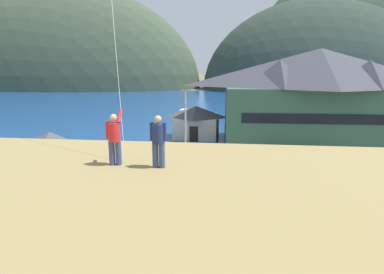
{
  "coord_description": "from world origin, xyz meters",
  "views": [
    {
      "loc": [
        2.37,
        -18.46,
        9.73
      ],
      "look_at": [
        -0.59,
        9.0,
        3.51
      ],
      "focal_mm": 30.51,
      "sensor_mm": 36.0,
      "label": 1
    }
  ],
  "objects_px": {
    "wharf_dock": "(206,121)",
    "parked_car_mid_row_near": "(94,204)",
    "parked_car_mid_row_center": "(263,206)",
    "moored_boat_wharfside": "(186,117)",
    "parking_light_pole": "(185,126)",
    "harbor_lodge": "(318,94)",
    "person_companion": "(158,140)",
    "storage_shed_waterside": "(196,122)",
    "parked_car_mid_row_far": "(133,175)",
    "parked_car_lone_by_shed": "(358,219)",
    "parked_car_front_row_silver": "(310,182)",
    "person_kite_flyer": "(114,137)",
    "storage_shed_near_lot": "(52,163)"
  },
  "relations": [
    {
      "from": "storage_shed_waterside",
      "to": "parking_light_pole",
      "type": "xyz_separation_m",
      "value": [
        0.28,
        -13.31,
        1.95
      ]
    },
    {
      "from": "parked_car_lone_by_shed",
      "to": "parked_car_mid_row_center",
      "type": "bearing_deg",
      "value": 167.2
    },
    {
      "from": "parked_car_mid_row_near",
      "to": "parked_car_mid_row_center",
      "type": "xyz_separation_m",
      "value": [
        10.61,
        0.88,
        0.0
      ]
    },
    {
      "from": "parked_car_mid_row_center",
      "to": "parking_light_pole",
      "type": "bearing_deg",
      "value": 122.06
    },
    {
      "from": "harbor_lodge",
      "to": "parked_car_mid_row_near",
      "type": "xyz_separation_m",
      "value": [
        -19.19,
        -22.68,
        -5.08
      ]
    },
    {
      "from": "moored_boat_wharfside",
      "to": "parked_car_mid_row_center",
      "type": "xyz_separation_m",
      "value": [
        9.34,
        -35.58,
        0.34
      ]
    },
    {
      "from": "parked_car_mid_row_near",
      "to": "parked_car_mid_row_center",
      "type": "bearing_deg",
      "value": 4.75
    },
    {
      "from": "parked_car_mid_row_near",
      "to": "wharf_dock",
      "type": "bearing_deg",
      "value": 82.43
    },
    {
      "from": "moored_boat_wharfside",
      "to": "parked_car_mid_row_center",
      "type": "height_order",
      "value": "moored_boat_wharfside"
    },
    {
      "from": "parking_light_pole",
      "to": "parked_car_lone_by_shed",
      "type": "bearing_deg",
      "value": -43.85
    },
    {
      "from": "harbor_lodge",
      "to": "storage_shed_near_lot",
      "type": "bearing_deg",
      "value": -141.28
    },
    {
      "from": "wharf_dock",
      "to": "person_kite_flyer",
      "type": "relative_size",
      "value": 7.48
    },
    {
      "from": "storage_shed_near_lot",
      "to": "moored_boat_wharfside",
      "type": "distance_m",
      "value": 33.44
    },
    {
      "from": "wharf_dock",
      "to": "person_companion",
      "type": "bearing_deg",
      "value": -88.31
    },
    {
      "from": "harbor_lodge",
      "to": "parked_car_mid_row_far",
      "type": "distance_m",
      "value": 25.49
    },
    {
      "from": "storage_shed_waterside",
      "to": "harbor_lodge",
      "type": "bearing_deg",
      "value": -4.72
    },
    {
      "from": "parked_car_front_row_silver",
      "to": "person_companion",
      "type": "xyz_separation_m",
      "value": [
        -8.59,
        -13.85,
        6.25
      ]
    },
    {
      "from": "storage_shed_waterside",
      "to": "person_companion",
      "type": "distance_m",
      "value": 32.63
    },
    {
      "from": "storage_shed_waterside",
      "to": "person_companion",
      "type": "bearing_deg",
      "value": -86.8
    },
    {
      "from": "storage_shed_waterside",
      "to": "wharf_dock",
      "type": "height_order",
      "value": "storage_shed_waterside"
    },
    {
      "from": "moored_boat_wharfside",
      "to": "person_kite_flyer",
      "type": "distance_m",
      "value": 45.21
    },
    {
      "from": "parked_car_mid_row_center",
      "to": "parking_light_pole",
      "type": "relative_size",
      "value": 0.61
    },
    {
      "from": "wharf_dock",
      "to": "parking_light_pole",
      "type": "distance_m",
      "value": 25.43
    },
    {
      "from": "parking_light_pole",
      "to": "wharf_dock",
      "type": "bearing_deg",
      "value": 89.48
    },
    {
      "from": "parked_car_mid_row_center",
      "to": "parked_car_mid_row_far",
      "type": "xyz_separation_m",
      "value": [
        -9.66,
        4.73,
        0.0
      ]
    },
    {
      "from": "parked_car_mid_row_center",
      "to": "parked_car_front_row_silver",
      "type": "distance_m",
      "value": 6.19
    },
    {
      "from": "parked_car_mid_row_far",
      "to": "parked_car_lone_by_shed",
      "type": "height_order",
      "value": "same"
    },
    {
      "from": "storage_shed_waterside",
      "to": "person_companion",
      "type": "height_order",
      "value": "person_companion"
    },
    {
      "from": "harbor_lodge",
      "to": "parked_car_lone_by_shed",
      "type": "bearing_deg",
      "value": -98.17
    },
    {
      "from": "person_companion",
      "to": "person_kite_flyer",
      "type": "bearing_deg",
      "value": 175.11
    },
    {
      "from": "person_kite_flyer",
      "to": "harbor_lodge",
      "type": "bearing_deg",
      "value": 64.55
    },
    {
      "from": "parked_car_mid_row_center",
      "to": "parked_car_mid_row_near",
      "type": "bearing_deg",
      "value": -175.25
    },
    {
      "from": "harbor_lodge",
      "to": "person_companion",
      "type": "height_order",
      "value": "harbor_lodge"
    },
    {
      "from": "wharf_dock",
      "to": "person_kite_flyer",
      "type": "height_order",
      "value": "person_kite_flyer"
    },
    {
      "from": "harbor_lodge",
      "to": "parked_car_mid_row_far",
      "type": "bearing_deg",
      "value": -136.9
    },
    {
      "from": "storage_shed_waterside",
      "to": "moored_boat_wharfside",
      "type": "relative_size",
      "value": 0.88
    },
    {
      "from": "harbor_lodge",
      "to": "parked_car_lone_by_shed",
      "type": "relative_size",
      "value": 5.52
    },
    {
      "from": "moored_boat_wharfside",
      "to": "parked_car_front_row_silver",
      "type": "relative_size",
      "value": 1.71
    },
    {
      "from": "harbor_lodge",
      "to": "parking_light_pole",
      "type": "xyz_separation_m",
      "value": [
        -14.67,
        -12.08,
        -1.95
      ]
    },
    {
      "from": "parked_car_mid_row_near",
      "to": "parked_car_mid_row_center",
      "type": "height_order",
      "value": "same"
    },
    {
      "from": "wharf_dock",
      "to": "parked_car_mid_row_near",
      "type": "relative_size",
      "value": 3.23
    },
    {
      "from": "harbor_lodge",
      "to": "moored_boat_wharfside",
      "type": "height_order",
      "value": "harbor_lodge"
    },
    {
      "from": "harbor_lodge",
      "to": "person_kite_flyer",
      "type": "distance_m",
      "value": 34.15
    },
    {
      "from": "parked_car_mid_row_far",
      "to": "parking_light_pole",
      "type": "height_order",
      "value": "parking_light_pole"
    },
    {
      "from": "parked_car_lone_by_shed",
      "to": "person_kite_flyer",
      "type": "xyz_separation_m",
      "value": [
        -11.37,
        -7.82,
        6.26
      ]
    },
    {
      "from": "wharf_dock",
      "to": "parked_car_mid_row_far",
      "type": "distance_m",
      "value": 30.37
    },
    {
      "from": "parked_car_mid_row_center",
      "to": "person_kite_flyer",
      "type": "distance_m",
      "value": 12.56
    },
    {
      "from": "wharf_dock",
      "to": "parked_car_mid_row_center",
      "type": "distance_m",
      "value": 35.35
    },
    {
      "from": "parked_car_mid_row_near",
      "to": "parked_car_mid_row_center",
      "type": "relative_size",
      "value": 0.99
    },
    {
      "from": "moored_boat_wharfside",
      "to": "person_companion",
      "type": "xyz_separation_m",
      "value": [
        4.77,
        -44.74,
        6.59
      ]
    }
  ]
}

